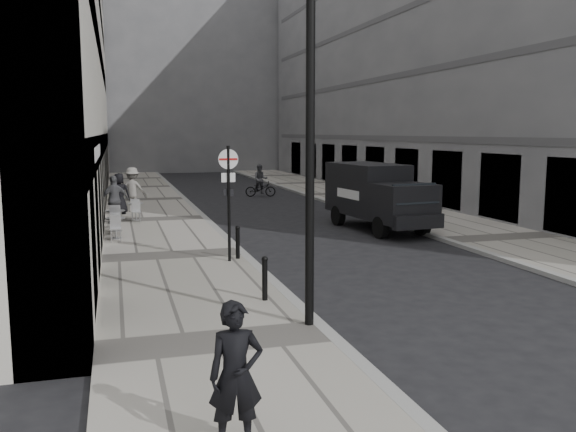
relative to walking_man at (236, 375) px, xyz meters
name	(u,v)px	position (x,y,z in m)	size (l,w,h in m)	color
ground	(393,400)	(2.35, 0.87, -0.96)	(120.00, 120.00, 0.00)	black
sidewalk	(156,220)	(0.35, 18.87, -0.90)	(4.00, 60.00, 0.12)	#A39C93
far_sidewalk	(400,211)	(11.35, 18.87, -0.90)	(4.00, 60.00, 0.12)	#A39C93
building_left	(55,18)	(-3.65, 25.37, 8.04)	(4.00, 45.00, 18.00)	beige
building_right	(434,18)	(16.35, 25.37, 9.04)	(6.00, 45.00, 20.00)	slate
building_far	(163,58)	(3.85, 56.87, 10.04)	(24.00, 16.00, 22.00)	slate
walking_man	(236,375)	(0.00, 0.00, 0.00)	(0.61, 0.40, 1.68)	black
sign_post	(229,188)	(1.75, 9.91, 1.19)	(0.54, 0.09, 3.16)	black
lamppost	(310,132)	(2.15, 3.99, 2.68)	(0.29, 0.29, 6.34)	black
bollard_near	(265,280)	(1.75, 5.81, -0.40)	(0.12, 0.12, 0.88)	black
bollard_far	(238,243)	(2.03, 10.17, -0.41)	(0.12, 0.12, 0.87)	black
panel_van	(376,193)	(8.19, 14.55, 0.42)	(2.45, 5.37, 2.45)	black
cyclist	(260,184)	(6.73, 27.19, -0.25)	(1.78, 0.92, 1.83)	black
pedestrian_a	(115,200)	(-1.25, 17.87, 0.10)	(1.10, 0.46, 1.88)	#59595E
pedestrian_b	(133,190)	(-0.47, 21.49, 0.14)	(1.27, 0.73, 1.97)	gray
pedestrian_c	(119,194)	(-1.05, 20.78, 0.05)	(0.87, 0.57, 1.78)	black
cafe_table_near	(115,219)	(-1.25, 16.06, -0.39)	(0.69, 1.55, 0.88)	#A3A3A5
cafe_table_mid	(116,226)	(-1.25, 14.42, -0.42)	(0.65, 1.46, 0.83)	#B9B9BB
cafe_table_far	(136,210)	(-0.45, 18.69, -0.43)	(0.63, 1.43, 0.81)	#B3B4B6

